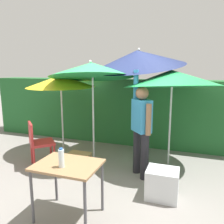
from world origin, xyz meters
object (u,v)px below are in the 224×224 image
at_px(cooler_box, 162,184).
at_px(crate_cardboard, 78,163).
at_px(folding_table, 68,170).
at_px(umbrella_navy, 61,81).
at_px(umbrella_orange, 138,59).
at_px(person_vendor, 141,125).
at_px(umbrella_yellow, 92,70).
at_px(umbrella_rainbow, 171,78).
at_px(chair_plastic, 38,141).
at_px(bottle_water, 61,158).

distance_m(cooler_box, crate_cardboard, 1.64).
height_order(crate_cardboard, folding_table, folding_table).
xyz_separation_m(umbrella_navy, crate_cardboard, (0.81, -0.83, -1.46)).
xyz_separation_m(umbrella_orange, folding_table, (-0.30, -2.44, -1.47)).
height_order(umbrella_navy, cooler_box, umbrella_navy).
relative_size(umbrella_orange, person_vendor, 1.33).
distance_m(umbrella_yellow, cooler_box, 2.49).
bearing_deg(cooler_box, umbrella_orange, 115.94).
bearing_deg(umbrella_rainbow, person_vendor, -121.49).
distance_m(umbrella_rainbow, folding_table, 2.59).
height_order(umbrella_rainbow, chair_plastic, umbrella_rainbow).
relative_size(umbrella_navy, cooler_box, 3.91).
relative_size(umbrella_navy, person_vendor, 0.96).
xyz_separation_m(umbrella_navy, person_vendor, (1.95, -0.60, -0.69)).
relative_size(umbrella_rainbow, chair_plastic, 2.24).
distance_m(umbrella_orange, chair_plastic, 2.62).
distance_m(umbrella_navy, folding_table, 2.62).
xyz_separation_m(umbrella_orange, cooler_box, (0.78, -1.60, -1.88)).
distance_m(umbrella_rainbow, umbrella_navy, 2.37).
distance_m(crate_cardboard, folding_table, 1.40).
distance_m(chair_plastic, crate_cardboard, 0.90).
height_order(umbrella_rainbow, person_vendor, umbrella_rainbow).
xyz_separation_m(umbrella_orange, bottle_water, (-0.32, -2.55, -1.26)).
height_order(umbrella_orange, person_vendor, umbrella_orange).
bearing_deg(umbrella_yellow, crate_cardboard, -92.21).
relative_size(umbrella_rainbow, cooler_box, 4.32).
height_order(umbrella_navy, chair_plastic, umbrella_navy).
xyz_separation_m(umbrella_orange, umbrella_navy, (-1.63, -0.40, -0.48)).
height_order(umbrella_orange, chair_plastic, umbrella_orange).
bearing_deg(umbrella_rainbow, chair_plastic, -158.68).
distance_m(umbrella_yellow, folding_table, 2.27).
bearing_deg(bottle_water, person_vendor, 67.35).
relative_size(cooler_box, bottle_water, 1.93).
height_order(person_vendor, chair_plastic, person_vendor).
bearing_deg(umbrella_rainbow, cooler_box, -88.02).
distance_m(cooler_box, folding_table, 1.43).
bearing_deg(umbrella_orange, umbrella_navy, -166.04).
bearing_deg(chair_plastic, umbrella_orange, 37.34).
xyz_separation_m(cooler_box, folding_table, (-1.08, -0.84, 0.42)).
bearing_deg(chair_plastic, person_vendor, 7.39).
distance_m(umbrella_rainbow, chair_plastic, 2.83).
bearing_deg(chair_plastic, folding_table, -41.22).
relative_size(umbrella_navy, folding_table, 2.26).
relative_size(person_vendor, cooler_box, 4.06).
xyz_separation_m(person_vendor, chair_plastic, (-1.98, -0.26, -0.42)).
height_order(umbrella_yellow, crate_cardboard, umbrella_yellow).
distance_m(umbrella_yellow, umbrella_navy, 0.89).
bearing_deg(crate_cardboard, umbrella_rainbow, 30.22).
height_order(umbrella_orange, folding_table, umbrella_orange).
bearing_deg(cooler_box, person_vendor, 127.42).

